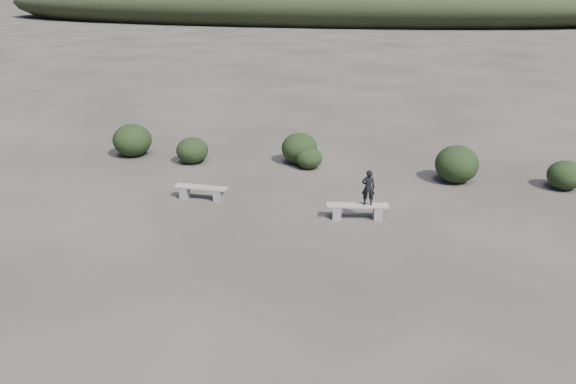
% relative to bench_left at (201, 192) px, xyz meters
% --- Properties ---
extents(ground, '(1200.00, 1200.00, 0.00)m').
position_rel_bench_left_xyz_m(ground, '(2.44, -5.00, -0.25)').
color(ground, '#2F2A24').
rests_on(ground, ground).
extents(bench_left, '(1.65, 0.42, 0.41)m').
position_rel_bench_left_xyz_m(bench_left, '(0.00, 0.00, 0.00)').
color(bench_left, slate).
rests_on(bench_left, ground).
extents(bench_right, '(1.74, 0.75, 0.43)m').
position_rel_bench_left_xyz_m(bench_right, '(4.81, -0.18, 0.01)').
color(bench_right, slate).
rests_on(bench_right, ground).
extents(seated_person, '(0.41, 0.31, 1.01)m').
position_rel_bench_left_xyz_m(seated_person, '(5.06, -0.11, 0.68)').
color(seated_person, black).
rests_on(seated_person, bench_right).
extents(shrub_a, '(1.16, 1.16, 0.95)m').
position_rel_bench_left_xyz_m(shrub_a, '(-1.85, 3.31, 0.23)').
color(shrub_a, black).
rests_on(shrub_a, ground).
extents(shrub_b, '(1.31, 1.31, 1.12)m').
position_rel_bench_left_xyz_m(shrub_b, '(1.90, 4.37, 0.31)').
color(shrub_b, black).
rests_on(shrub_b, ground).
extents(shrub_c, '(0.94, 0.94, 0.75)m').
position_rel_bench_left_xyz_m(shrub_c, '(2.39, 3.86, 0.13)').
color(shrub_c, black).
rests_on(shrub_c, ground).
extents(shrub_d, '(1.41, 1.41, 1.23)m').
position_rel_bench_left_xyz_m(shrub_d, '(7.40, 3.82, 0.37)').
color(shrub_d, black).
rests_on(shrub_d, ground).
extents(shrub_e, '(1.11, 1.11, 0.92)m').
position_rel_bench_left_xyz_m(shrub_e, '(10.72, 4.07, 0.21)').
color(shrub_e, black).
rests_on(shrub_e, ground).
extents(shrub_f, '(1.44, 1.44, 1.22)m').
position_rel_bench_left_xyz_m(shrub_f, '(-4.42, 3.51, 0.36)').
color(shrub_f, black).
rests_on(shrub_f, ground).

